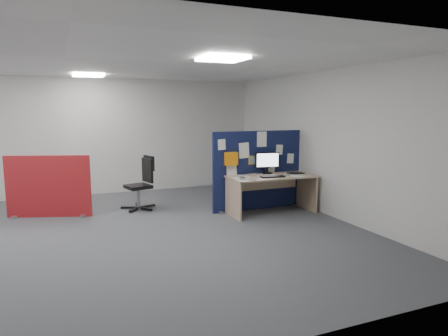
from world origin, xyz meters
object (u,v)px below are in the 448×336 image
object	(u,v)px
main_desk	(270,184)
red_divider	(48,187)
monitor_main	(267,162)
navy_divider	(256,170)
office_chair	(143,180)

from	to	relation	value
main_desk	red_divider	bearing A→B (deg)	161.70
monitor_main	red_divider	xyz separation A→B (m)	(-3.98, 1.07, -0.40)
main_desk	monitor_main	xyz separation A→B (m)	(0.05, 0.23, 0.41)
red_divider	monitor_main	bearing A→B (deg)	4.02
monitor_main	navy_divider	bearing A→B (deg)	152.49
main_desk	office_chair	distance (m)	2.54
navy_divider	monitor_main	bearing A→B (deg)	-37.32
navy_divider	red_divider	distance (m)	3.94
red_divider	office_chair	size ratio (longest dim) A/B	1.41
navy_divider	main_desk	size ratio (longest dim) A/B	1.14
navy_divider	office_chair	xyz separation A→B (m)	(-2.08, 0.91, -0.20)
navy_divider	red_divider	xyz separation A→B (m)	(-3.82, 0.95, -0.22)
navy_divider	main_desk	distance (m)	0.44
navy_divider	monitor_main	xyz separation A→B (m)	(0.17, -0.13, 0.18)
navy_divider	office_chair	size ratio (longest dim) A/B	1.82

